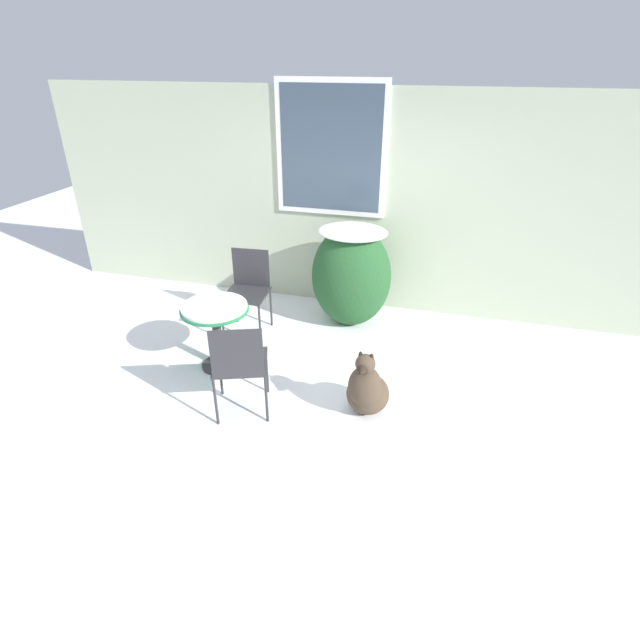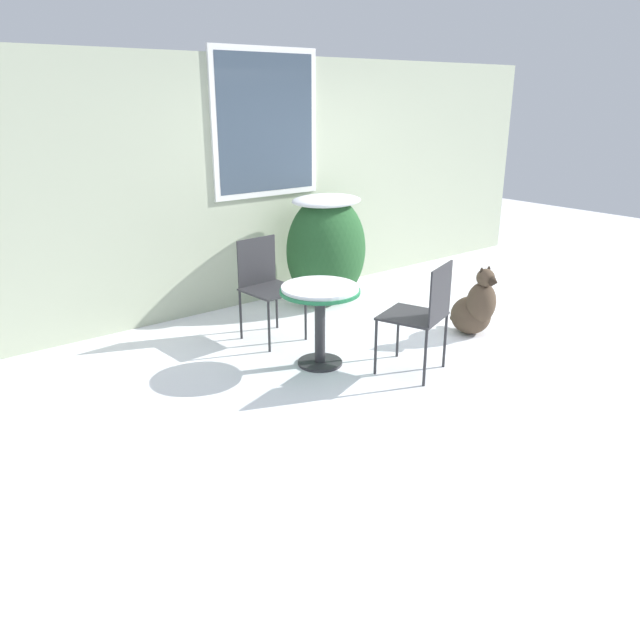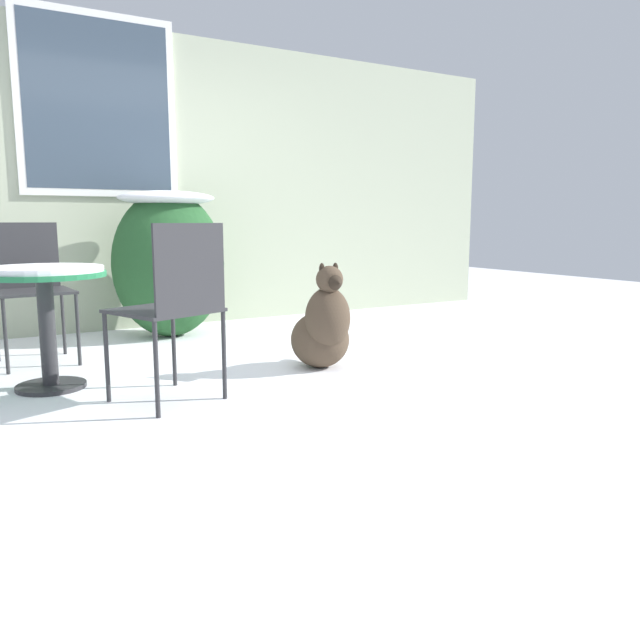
# 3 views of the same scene
# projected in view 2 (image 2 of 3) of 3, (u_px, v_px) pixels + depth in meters

# --- Properties ---
(ground_plane) EXTENTS (16.00, 16.00, 0.00)m
(ground_plane) POSITION_uv_depth(u_px,v_px,m) (427.00, 347.00, 5.82)
(ground_plane) COLOR white
(house_wall) EXTENTS (8.00, 0.10, 2.69)m
(house_wall) POSITION_uv_depth(u_px,v_px,m) (286.00, 178.00, 6.97)
(house_wall) COLOR #B2BC9E
(house_wall) RESTS_ON ground_plane
(shrub_left) EXTENTS (0.93, 0.77, 1.21)m
(shrub_left) POSITION_uv_depth(u_px,v_px,m) (326.00, 247.00, 6.86)
(shrub_left) COLOR #235128
(shrub_left) RESTS_ON ground_plane
(patio_table) EXTENTS (0.68, 0.68, 0.71)m
(patio_table) POSITION_uv_depth(u_px,v_px,m) (320.00, 303.00, 5.28)
(patio_table) COLOR #2D2D30
(patio_table) RESTS_ON ground_plane
(patio_chair_near_table) EXTENTS (0.51, 0.51, 0.96)m
(patio_chair_near_table) POSITION_uv_depth(u_px,v_px,m) (267.00, 283.00, 5.89)
(patio_chair_near_table) COLOR #2D2D30
(patio_chair_near_table) RESTS_ON ground_plane
(patio_chair_far_side) EXTENTS (0.61, 0.61, 0.96)m
(patio_chair_far_side) POSITION_uv_depth(u_px,v_px,m) (422.00, 312.00, 5.11)
(patio_chair_far_side) COLOR #2D2D30
(patio_chair_far_side) RESTS_ON ground_plane
(dog) EXTENTS (0.42, 0.57, 0.71)m
(dog) POSITION_uv_depth(u_px,v_px,m) (475.00, 309.00, 6.06)
(dog) COLOR #4C3D2D
(dog) RESTS_ON ground_plane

